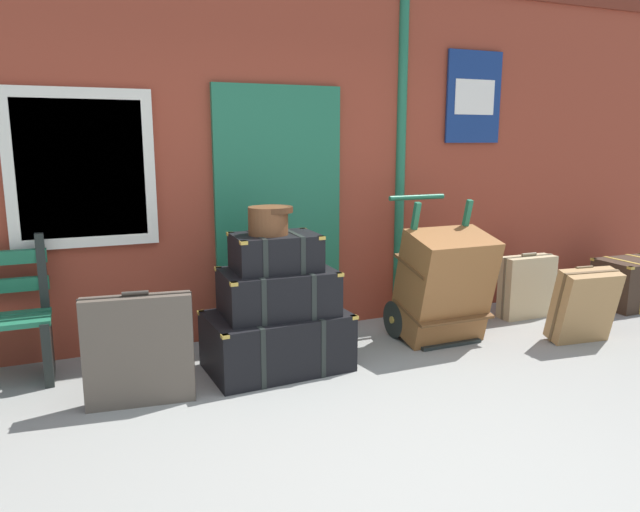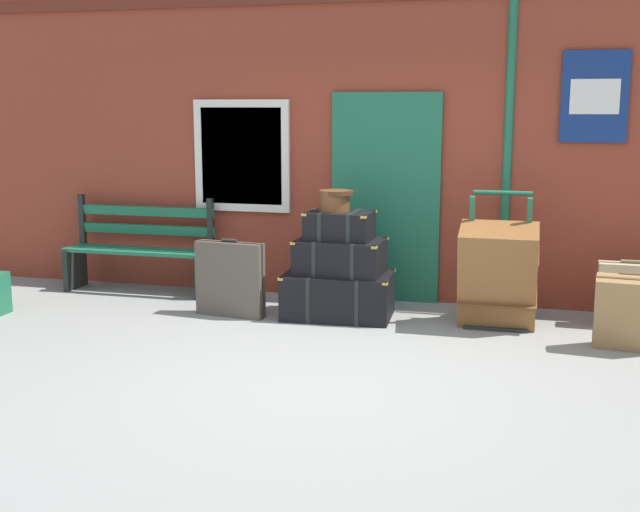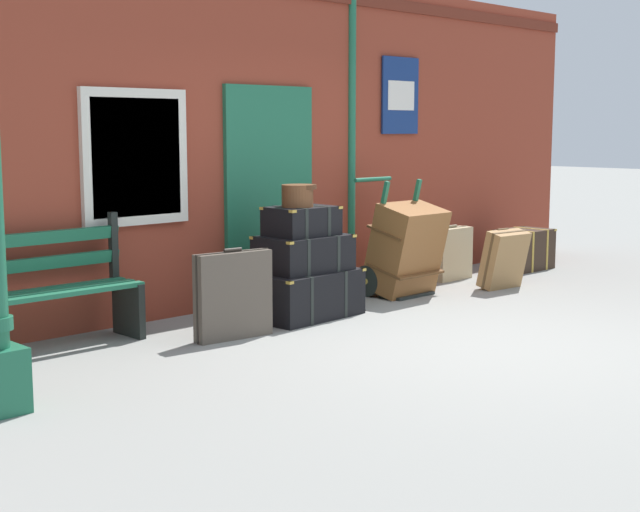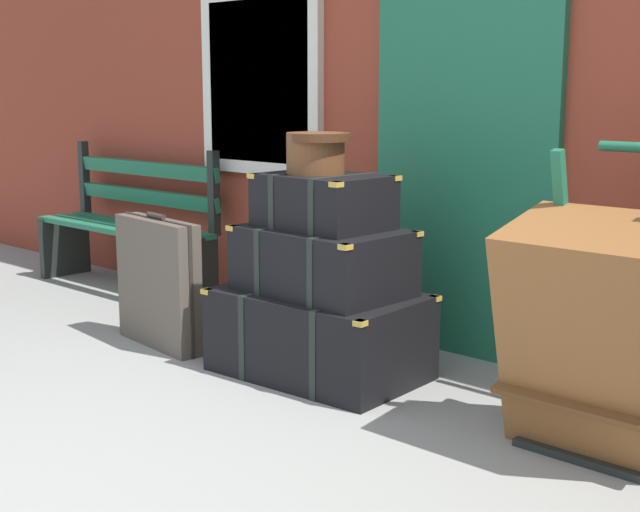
# 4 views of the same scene
# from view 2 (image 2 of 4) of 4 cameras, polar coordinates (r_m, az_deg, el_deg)

# --- Properties ---
(ground_plane) EXTENTS (60.00, 60.00, 0.00)m
(ground_plane) POSITION_cam_2_polar(r_m,az_deg,el_deg) (6.05, 0.19, -8.39)
(ground_plane) COLOR gray
(brick_facade) EXTENTS (10.40, 0.35, 3.20)m
(brick_facade) POSITION_cam_2_polar(r_m,az_deg,el_deg) (8.26, 4.70, 8.02)
(brick_facade) COLOR brown
(brick_facade) RESTS_ON ground
(platform_bench) EXTENTS (1.60, 0.43, 1.01)m
(platform_bench) POSITION_cam_2_polar(r_m,az_deg,el_deg) (8.81, -12.65, 0.40)
(platform_bench) COLOR #1E6647
(platform_bench) RESTS_ON ground
(steamer_trunk_base) EXTENTS (1.04, 0.70, 0.43)m
(steamer_trunk_base) POSITION_cam_2_polar(r_m,az_deg,el_deg) (7.58, 1.30, -2.79)
(steamer_trunk_base) COLOR black
(steamer_trunk_base) RESTS_ON ground
(steamer_trunk_middle) EXTENTS (0.83, 0.57, 0.33)m
(steamer_trunk_middle) POSITION_cam_2_polar(r_m,az_deg,el_deg) (7.51, 1.44, -0.03)
(steamer_trunk_middle) COLOR black
(steamer_trunk_middle) RESTS_ON steamer_trunk_base
(steamer_trunk_top) EXTENTS (0.62, 0.47, 0.27)m
(steamer_trunk_top) POSITION_cam_2_polar(r_m,az_deg,el_deg) (7.48, 1.41, 2.18)
(steamer_trunk_top) COLOR black
(steamer_trunk_top) RESTS_ON steamer_trunk_middle
(round_hatbox) EXTENTS (0.32, 0.30, 0.20)m
(round_hatbox) POSITION_cam_2_polar(r_m,az_deg,el_deg) (7.46, 1.07, 4.04)
(round_hatbox) COLOR brown
(round_hatbox) RESTS_ON steamer_trunk_top
(porters_trolley) EXTENTS (0.71, 0.64, 1.19)m
(porters_trolley) POSITION_cam_2_polar(r_m,az_deg,el_deg) (7.57, 12.49, -2.60)
(porters_trolley) COLOR black
(porters_trolley) RESTS_ON ground
(large_brown_trunk) EXTENTS (0.70, 0.63, 0.96)m
(large_brown_trunk) POSITION_cam_2_polar(r_m,az_deg,el_deg) (7.35, 12.50, -1.32)
(large_brown_trunk) COLOR brown
(large_brown_trunk) RESTS_ON ground
(suitcase_umber) EXTENTS (0.54, 0.21, 0.63)m
(suitcase_umber) POSITION_cam_2_polar(r_m,az_deg,el_deg) (7.72, 21.00, -2.63)
(suitcase_umber) COLOR tan
(suitcase_umber) RESTS_ON ground
(suitcase_charcoal) EXTENTS (0.68, 0.22, 0.75)m
(suitcase_charcoal) POSITION_cam_2_polar(r_m,az_deg,el_deg) (7.63, -6.39, -1.65)
(suitcase_charcoal) COLOR #51473D
(suitcase_charcoal) RESTS_ON ground
(suitcase_slate) EXTENTS (0.54, 0.38, 0.65)m
(suitcase_slate) POSITION_cam_2_polar(r_m,az_deg,el_deg) (6.97, 20.97, -3.80)
(suitcase_slate) COLOR olive
(suitcase_slate) RESTS_ON ground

